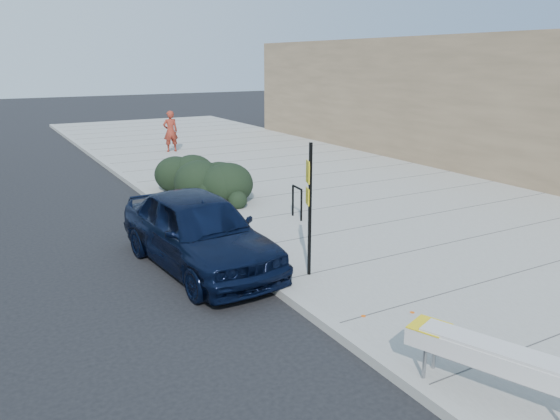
{
  "coord_description": "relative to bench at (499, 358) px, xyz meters",
  "views": [
    {
      "loc": [
        -4.69,
        -8.5,
        4.28
      ],
      "look_at": [
        1.15,
        1.77,
        1.0
      ],
      "focal_mm": 35.0,
      "sensor_mm": 36.0,
      "label": 1
    }
  ],
  "objects": [
    {
      "name": "hedge",
      "position": [
        0.9,
        11.61,
        0.13
      ],
      "size": [
        2.76,
        4.05,
        1.39
      ],
      "primitive_type": "ellipsoid",
      "rotation": [
        0.0,
        0.0,
        -0.27
      ],
      "color": "black",
      "rests_on": "sidewalk_near"
    },
    {
      "name": "sidewalk_near",
      "position": [
        4.97,
        9.61,
        -0.63
      ],
      "size": [
        11.2,
        50.0,
        0.15
      ],
      "primitive_type": "cube",
      "color": "gray",
      "rests_on": "ground"
    },
    {
      "name": "sign_post",
      "position": [
        0.15,
        4.62,
        0.93
      ],
      "size": [
        0.15,
        0.29,
        2.63
      ],
      "rotation": [
        0.0,
        0.0,
        -0.39
      ],
      "color": "black",
      "rests_on": "sidewalk_near"
    },
    {
      "name": "ground",
      "position": [
        -0.63,
        4.61,
        -0.71
      ],
      "size": [
        120.0,
        120.0,
        0.0
      ],
      "primitive_type": "plane",
      "color": "black",
      "rests_on": "ground"
    },
    {
      "name": "curb_near",
      "position": [
        -0.63,
        9.61,
        -0.62
      ],
      "size": [
        0.22,
        50.0,
        0.17
      ],
      "primitive_type": "cube",
      "color": "#9E9E99",
      "rests_on": "ground"
    },
    {
      "name": "bike_rack",
      "position": [
        2.02,
        8.11,
        -0.03
      ],
      "size": [
        0.12,
        0.6,
        0.87
      ],
      "rotation": [
        0.0,
        0.0,
        -0.12
      ],
      "color": "black",
      "rests_on": "sidewalk_near"
    },
    {
      "name": "sedan_navy",
      "position": [
        -1.43,
        6.4,
        0.11
      ],
      "size": [
        2.32,
        4.94,
        1.63
      ],
      "primitive_type": "imported",
      "rotation": [
        0.0,
        0.0,
        0.08
      ],
      "color": "black",
      "rests_on": "ground"
    },
    {
      "name": "pedestrian",
      "position": [
        2.67,
        20.31,
        0.37
      ],
      "size": [
        0.7,
        0.47,
        1.86
      ],
      "primitive_type": "imported",
      "rotation": [
        0.0,
        0.0,
        3.1
      ],
      "color": "maroon",
      "rests_on": "sidewalk_near"
    },
    {
      "name": "bench",
      "position": [
        0.0,
        0.0,
        0.0
      ],
      "size": [
        1.28,
        2.37,
        0.7
      ],
      "rotation": [
        0.0,
        0.0,
        0.37
      ],
      "color": "gray",
      "rests_on": "sidewalk_near"
    }
  ]
}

